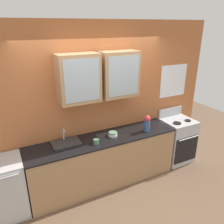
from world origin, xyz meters
TOP-DOWN VIEW (x-y plane):
  - ground_plane at (0.00, 0.00)m, footprint 10.00×10.00m
  - back_wall_unit at (0.01, 0.31)m, footprint 4.65×0.45m
  - counter at (0.00, 0.00)m, footprint 2.64×0.61m
  - stove_range at (1.66, -0.00)m, footprint 0.61×0.62m
  - sink_faucet at (-0.63, 0.09)m, footprint 0.45×0.31m
  - bowl_stack at (0.17, -0.00)m, footprint 0.15×0.15m
  - vase at (0.81, -0.10)m, footprint 0.11×0.11m
  - cup_near_sink at (-0.19, -0.12)m, footprint 0.12×0.09m
  - dishwasher at (-1.61, -0.00)m, footprint 0.58×0.59m

SIDE VIEW (x-z plane):
  - ground_plane at x=0.00m, z-range 0.00..0.00m
  - dishwasher at x=-1.61m, z-range 0.00..0.90m
  - counter at x=0.00m, z-range 0.00..0.90m
  - stove_range at x=1.66m, z-range -0.08..1.00m
  - sink_faucet at x=-0.63m, z-range 0.81..1.04m
  - bowl_stack at x=0.17m, z-range 0.90..0.97m
  - cup_near_sink at x=-0.19m, z-range 0.90..0.98m
  - vase at x=0.81m, z-range 0.91..1.21m
  - back_wall_unit at x=0.01m, z-range 0.11..2.89m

